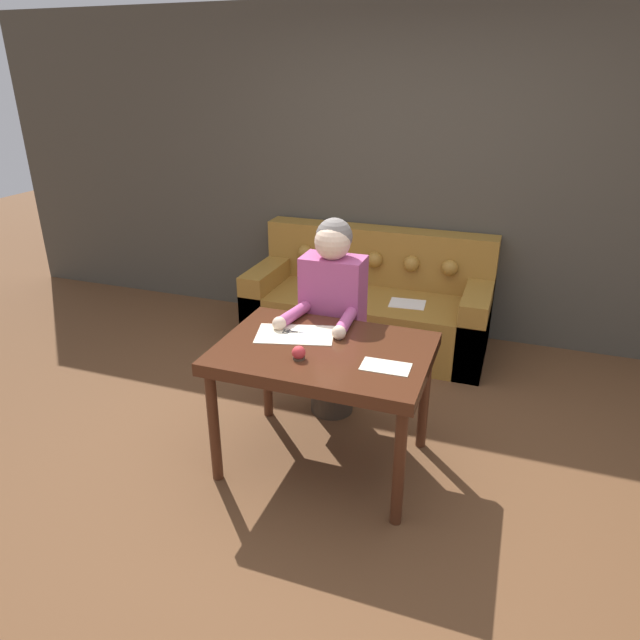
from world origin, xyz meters
TOP-DOWN VIEW (x-y plane):
  - ground_plane at (0.00, 0.00)m, footprint 16.00×16.00m
  - wall_back at (0.00, 2.08)m, footprint 8.00×0.06m
  - dining_table at (-0.08, 0.01)m, footprint 1.13×0.80m
  - couch at (-0.27, 1.67)m, footprint 1.92×0.84m
  - person at (-0.21, 0.54)m, footprint 0.44×0.59m
  - pattern_paper_main at (-0.29, 0.10)m, footprint 0.48×0.36m
  - pattern_paper_offcut at (0.28, -0.09)m, footprint 0.25×0.15m
  - scissors at (-0.31, 0.13)m, footprint 0.20×0.09m
  - pin_cushion at (-0.16, -0.16)m, footprint 0.07×0.07m

SIDE VIEW (x-z plane):
  - ground_plane at x=0.00m, z-range 0.00..0.00m
  - couch at x=-0.27m, z-range -0.13..0.77m
  - dining_table at x=-0.08m, z-range 0.29..1.02m
  - person at x=-0.21m, z-range 0.02..1.32m
  - pattern_paper_main at x=-0.29m, z-range 0.74..0.74m
  - pattern_paper_offcut at x=0.28m, z-range 0.74..0.74m
  - scissors at x=-0.31m, z-range 0.74..0.75m
  - pin_cushion at x=-0.16m, z-range 0.74..0.81m
  - wall_back at x=0.00m, z-range 0.00..2.60m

